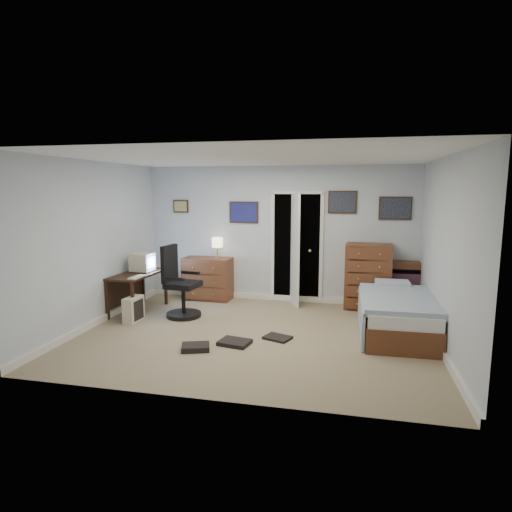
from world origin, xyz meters
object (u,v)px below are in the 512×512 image
Objects in this scene: computer_desk at (134,282)px; tall_dresser at (368,277)px; office_chair at (180,289)px; low_dresser at (208,279)px; bed at (396,313)px.

computer_desk is 1.04× the size of tall_dresser.
low_dresser is (0.09, 1.16, -0.06)m from office_chair.
office_chair is at bearing 177.46° from bed.
office_chair reaches higher than bed.
office_chair is 0.61× the size of bed.
office_chair is 3.24m from tall_dresser.
bed is (3.30, -1.27, -0.10)m from low_dresser.
office_chair is 1.03× the size of tall_dresser.
computer_desk is 0.62× the size of bed.
tall_dresser is 0.60× the size of bed.
computer_desk reaches higher than bed.
bed is at bearing -70.50° from tall_dresser.
office_chair is 1.17m from low_dresser.
office_chair is at bearing -91.82° from low_dresser.
low_dresser reaches higher than computer_desk.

